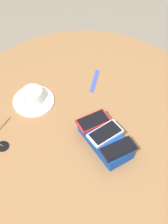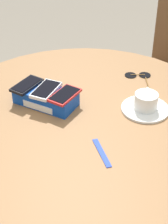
% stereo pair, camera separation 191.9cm
% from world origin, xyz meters
% --- Properties ---
extents(round_table, '(1.05, 1.05, 0.76)m').
position_xyz_m(round_table, '(0.00, 0.00, 0.66)').
color(round_table, '#2D2D2D').
rests_on(round_table, ground_plane).
extents(phone_box, '(0.23, 0.13, 0.05)m').
position_xyz_m(phone_box, '(-0.16, -0.01, 0.79)').
color(phone_box, '#0F42AD').
rests_on(phone_box, round_table).
extents(phone_black, '(0.07, 0.12, 0.01)m').
position_xyz_m(phone_black, '(-0.23, -0.03, 0.82)').
color(phone_black, black).
rests_on(phone_black, phone_box).
extents(phone_white, '(0.09, 0.13, 0.01)m').
position_xyz_m(phone_white, '(-0.15, -0.01, 0.82)').
color(phone_white, silver).
rests_on(phone_white, phone_box).
extents(phone_red, '(0.07, 0.12, 0.01)m').
position_xyz_m(phone_red, '(-0.08, -0.00, 0.82)').
color(phone_red, red).
rests_on(phone_red, phone_box).
extents(saucer, '(0.17, 0.17, 0.01)m').
position_xyz_m(saucer, '(0.15, 0.16, 0.77)').
color(saucer, white).
rests_on(saucer, round_table).
extents(coffee_cup, '(0.08, 0.11, 0.06)m').
position_xyz_m(coffee_cup, '(0.15, 0.16, 0.80)').
color(coffee_cup, white).
rests_on(coffee_cup, saucer).
extents(lanyard_strap, '(0.11, 0.09, 0.00)m').
position_xyz_m(lanyard_strap, '(0.15, -0.12, 0.76)').
color(lanyard_strap, blue).
rests_on(lanyard_strap, round_table).
extents(sunglasses, '(0.14, 0.12, 0.01)m').
position_xyz_m(sunglasses, '(0.02, 0.35, 0.76)').
color(sunglasses, black).
rests_on(sunglasses, round_table).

